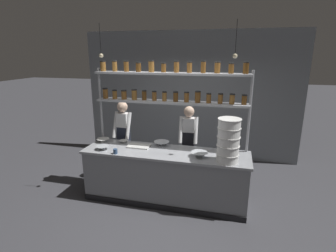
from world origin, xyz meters
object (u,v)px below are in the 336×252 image
spice_shelf_unit (169,90)px  prep_bowl_near_right (124,141)px  chef_left (124,136)px  prep_bowl_far_left (162,144)px  container_stack (228,141)px  prep_bowl_center_back (103,140)px  prep_bowl_center_front (199,154)px  serving_cup_front (115,151)px  prep_bowl_near_left (102,148)px  cutting_board (139,146)px  chef_center (188,141)px

spice_shelf_unit → prep_bowl_near_right: bearing=-174.5°
chef_left → prep_bowl_far_left: 0.94m
container_stack → prep_bowl_center_back: bearing=170.7°
prep_bowl_center_front → prep_bowl_center_back: (-1.87, 0.27, -0.01)m
prep_bowl_center_front → serving_cup_front: (-1.38, -0.22, 0.00)m
spice_shelf_unit → chef_left: bearing=165.9°
container_stack → prep_bowl_near_right: (-1.93, 0.44, -0.33)m
spice_shelf_unit → chef_left: spice_shelf_unit is taller
spice_shelf_unit → prep_bowl_near_left: size_ratio=12.21×
cutting_board → prep_bowl_center_back: prep_bowl_center_back is taller
prep_bowl_far_left → chef_center: bearing=45.5°
spice_shelf_unit → prep_bowl_center_front: 1.22m
chef_left → prep_bowl_center_front: bearing=-19.2°
spice_shelf_unit → serving_cup_front: spice_shelf_unit is taller
container_stack → prep_bowl_center_back: size_ratio=2.87×
chef_left → container_stack: size_ratio=2.36×
cutting_board → prep_bowl_near_right: (-0.36, 0.14, 0.01)m
cutting_board → prep_bowl_near_right: bearing=158.7°
prep_bowl_near_left → serving_cup_front: serving_cup_front is taller
prep_bowl_near_right → serving_cup_front: 0.57m
spice_shelf_unit → prep_bowl_center_back: spice_shelf_unit is taller
spice_shelf_unit → serving_cup_front: size_ratio=32.27×
cutting_board → chef_center: bearing=36.2°
chef_center → prep_bowl_far_left: 0.60m
prep_bowl_near_left → prep_bowl_far_left: bearing=25.1°
cutting_board → prep_bowl_near_right: size_ratio=2.49×
chef_center → prep_bowl_near_right: (-1.16, -0.45, 0.04)m
prep_bowl_far_left → chef_left: bearing=160.2°
serving_cup_front → prep_bowl_far_left: bearing=42.0°
spice_shelf_unit → cutting_board: (-0.51, -0.22, -1.00)m
prep_bowl_near_left → prep_bowl_near_right: size_ratio=1.40×
chef_center → prep_bowl_center_back: bearing=-166.0°
prep_bowl_center_back → prep_bowl_far_left: prep_bowl_far_left is taller
container_stack → serving_cup_front: (-1.83, -0.11, -0.30)m
chef_center → prep_bowl_center_front: chef_center is taller
cutting_board → prep_bowl_center_back: bearing=174.2°
prep_bowl_near_left → prep_bowl_far_left: size_ratio=0.79×
prep_bowl_center_back → prep_bowl_near_left: bearing=-63.4°
prep_bowl_center_back → prep_bowl_far_left: size_ratio=0.85×
prep_bowl_center_back → serving_cup_front: bearing=-45.4°
prep_bowl_center_front → prep_bowl_far_left: 0.82m
cutting_board → serving_cup_front: size_ratio=4.71×
container_stack → prep_bowl_near_right: bearing=167.0°
chef_left → container_stack: chef_left is taller
chef_center → prep_bowl_center_front: (0.32, -0.78, 0.05)m
chef_center → container_stack: container_stack is taller
spice_shelf_unit → prep_bowl_near_left: bearing=-154.7°
prep_bowl_near_right → chef_left: bearing=113.4°
prep_bowl_center_back → prep_bowl_far_left: bearing=4.2°
spice_shelf_unit → prep_bowl_near_right: spice_shelf_unit is taller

